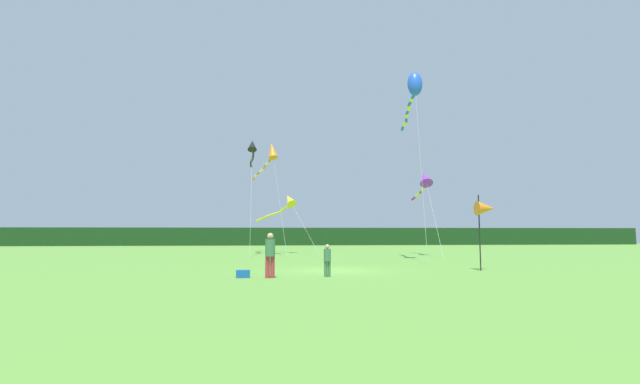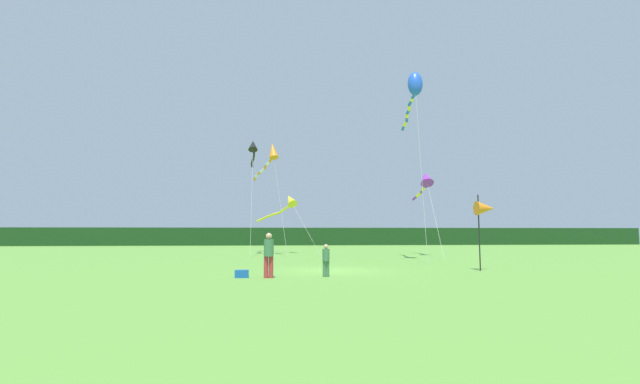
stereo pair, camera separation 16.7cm
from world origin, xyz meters
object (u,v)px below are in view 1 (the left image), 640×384
object	(u,v)px
person_adult	(270,253)
person_child	(327,259)
kite_black	(252,148)
cooler_box	(243,274)
banner_flag_pole	(485,209)
kite_yellow	(286,203)
kite_orange	(270,155)
kite_blue	(414,88)
kite_purple	(425,180)

from	to	relation	value
person_adult	person_child	distance (m)	2.37
kite_black	person_child	bearing A→B (deg)	-77.54
cooler_box	banner_flag_pole	bearing A→B (deg)	10.99
cooler_box	kite_yellow	xyz separation A→B (m)	(2.18, 21.77, 4.36)
banner_flag_pole	kite_orange	size ratio (longest dim) A/B	0.39
person_adult	kite_yellow	bearing A→B (deg)	87.11
person_adult	cooler_box	size ratio (longest dim) A/B	3.31
kite_yellow	kite_orange	size ratio (longest dim) A/B	1.09
person_adult	kite_blue	world-z (taller)	kite_blue
kite_blue	kite_black	xyz separation A→B (m)	(-11.18, 9.14, -2.55)
cooler_box	kite_orange	world-z (taller)	kite_orange
kite_purple	kite_blue	xyz separation A→B (m)	(-2.78, -6.23, 5.41)
kite_yellow	kite_blue	bearing A→B (deg)	-55.56
cooler_box	person_child	bearing A→B (deg)	0.59
banner_flag_pole	kite_yellow	xyz separation A→B (m)	(-9.21, 19.56, 1.57)
kite_yellow	kite_orange	xyz separation A→B (m)	(-1.44, -3.07, 3.83)
person_adult	banner_flag_pole	world-z (taller)	banner_flag_pole
banner_flag_pole	kite_orange	xyz separation A→B (m)	(-10.66, 16.49, 5.40)
person_child	kite_purple	distance (m)	19.45
person_adult	kite_black	size ratio (longest dim) A/B	0.18
person_adult	kite_blue	bearing A→B (deg)	46.81
kite_purple	person_child	bearing A→B (deg)	-121.56
person_adult	banner_flag_pole	distance (m)	10.78
kite_black	kite_orange	xyz separation A→B (m)	(1.49, -0.18, -0.59)
banner_flag_pole	kite_yellow	distance (m)	21.68
kite_purple	kite_black	world-z (taller)	kite_black
cooler_box	kite_blue	distance (m)	18.22
kite_orange	cooler_box	bearing A→B (deg)	-92.26
person_child	kite_black	bearing A→B (deg)	102.46
banner_flag_pole	person_child	bearing A→B (deg)	-164.74
person_child	kite_black	world-z (taller)	kite_black
person_child	kite_yellow	size ratio (longest dim) A/B	0.13
banner_flag_pole	kite_blue	xyz separation A→B (m)	(-0.96, 7.53, 8.53)
cooler_box	banner_flag_pole	distance (m)	11.94
banner_flag_pole	kite_blue	bearing A→B (deg)	97.28
kite_black	kite_orange	world-z (taller)	kite_black
kite_purple	kite_yellow	bearing A→B (deg)	152.27
kite_blue	cooler_box	bearing A→B (deg)	-136.96
kite_blue	kite_orange	size ratio (longest dim) A/B	1.33
cooler_box	banner_flag_pole	world-z (taller)	banner_flag_pole
kite_yellow	kite_orange	world-z (taller)	kite_orange
kite_black	person_adult	bearing A→B (deg)	-84.55
person_child	person_adult	bearing A→B (deg)	-173.63
person_child	banner_flag_pole	bearing A→B (deg)	15.26
person_adult	kite_orange	size ratio (longest dim) A/B	0.19
banner_flag_pole	kite_black	world-z (taller)	kite_black
kite_blue	kite_yellow	bearing A→B (deg)	124.44
banner_flag_pole	kite_purple	size ratio (longest dim) A/B	0.41
kite_black	cooler_box	bearing A→B (deg)	-87.73
cooler_box	kite_purple	size ratio (longest dim) A/B	0.06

